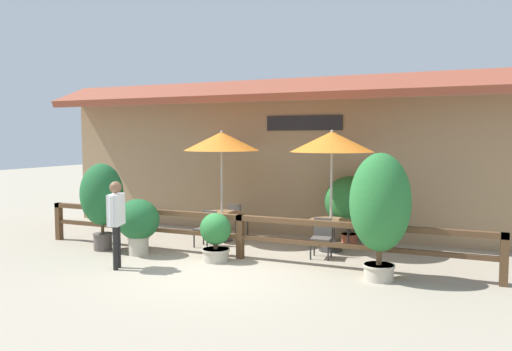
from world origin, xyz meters
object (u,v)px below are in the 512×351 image
object	(u,v)px
potted_plant_entrance_palm	(380,206)
chair_middle_streetside	(322,236)
chair_near_streetside	(207,227)
dining_table_near	(222,218)
pedestrian	(116,213)
patio_umbrella_near	(222,142)
patio_umbrella_middle	(332,142)
chair_near_wallside	(237,218)
potted_plant_broad_leaf	(350,203)
potted_plant_corner_fern	(102,197)
dining_table_middle	(331,226)
chair_middle_wallside	(341,225)
potted_plant_small_flowering	(138,222)
potted_plant_tall_tropical	(216,236)

from	to	relation	value
potted_plant_entrance_palm	chair_middle_streetside	bearing A→B (deg)	138.95
chair_near_streetside	chair_middle_streetside	distance (m)	2.84
dining_table_near	potted_plant_entrance_palm	distance (m)	4.78
chair_near_streetside	pedestrian	size ratio (longest dim) A/B	0.49
patio_umbrella_near	patio_umbrella_middle	xyz separation A→B (m)	(2.84, -0.03, 0.00)
chair_near_wallside	potted_plant_entrance_palm	size ratio (longest dim) A/B	0.36
patio_umbrella_near	dining_table_near	size ratio (longest dim) A/B	2.83
chair_near_wallside	chair_middle_streetside	distance (m)	3.16
patio_umbrella_near	potted_plant_broad_leaf	xyz separation A→B (m)	(3.05, 0.97, -1.50)
potted_plant_corner_fern	pedestrian	bearing A→B (deg)	-41.44
dining_table_middle	chair_middle_wallside	bearing A→B (deg)	85.04
potted_plant_corner_fern	potted_plant_broad_leaf	xyz separation A→B (m)	(5.13, 3.01, -0.23)
patio_umbrella_near	chair_near_wallside	world-z (taller)	patio_umbrella_near
dining_table_middle	potted_plant_small_flowering	world-z (taller)	potted_plant_small_flowering
patio_umbrella_near	potted_plant_tall_tropical	world-z (taller)	patio_umbrella_near
chair_middle_streetside	chair_middle_wallside	bearing A→B (deg)	82.53
chair_near_streetside	dining_table_middle	bearing A→B (deg)	21.35
chair_near_wallside	pedestrian	world-z (taller)	pedestrian
dining_table_near	potted_plant_entrance_palm	size ratio (longest dim) A/B	0.42
dining_table_middle	potted_plant_entrance_palm	bearing A→B (deg)	-54.33
chair_middle_streetside	pedestrian	bearing A→B (deg)	-149.02
patio_umbrella_middle	potted_plant_small_flowering	world-z (taller)	patio_umbrella_middle
chair_near_streetside	potted_plant_small_flowering	bearing A→B (deg)	-120.56
patio_umbrella_near	potted_plant_corner_fern	bearing A→B (deg)	-135.47
chair_middle_streetside	potted_plant_broad_leaf	xyz separation A→B (m)	(0.23, 1.73, 0.54)
patio_umbrella_near	chair_near_streetside	distance (m)	2.18
patio_umbrella_middle	pedestrian	size ratio (longest dim) A/B	1.59
dining_table_near	dining_table_middle	size ratio (longest dim) A/B	1.00
chair_near_wallside	patio_umbrella_middle	world-z (taller)	patio_umbrella_middle
dining_table_middle	potted_plant_corner_fern	size ratio (longest dim) A/B	0.49
chair_near_streetside	dining_table_middle	distance (m)	2.95
pedestrian	potted_plant_tall_tropical	bearing A→B (deg)	-68.00
patio_umbrella_near	chair_near_wallside	bearing A→B (deg)	85.82
chair_near_wallside	pedestrian	distance (m)	4.16
potted_plant_small_flowering	potted_plant_corner_fern	bearing A→B (deg)	177.26
potted_plant_entrance_palm	potted_plant_corner_fern	bearing A→B (deg)	-179.72
patio_umbrella_near	chair_near_streetside	xyz separation A→B (m)	(-0.02, -0.77, -2.04)
dining_table_near	pedestrian	xyz separation A→B (m)	(-0.68, -3.27, 0.55)
chair_middle_streetside	potted_plant_small_flowering	world-z (taller)	potted_plant_small_flowering
chair_middle_streetside	potted_plant_tall_tropical	xyz separation A→B (m)	(-1.98, -1.19, 0.07)
dining_table_middle	chair_middle_streetside	size ratio (longest dim) A/B	1.15
patio_umbrella_near	dining_table_near	xyz separation A→B (m)	(0.00, 0.00, -1.94)
patio_umbrella_middle	dining_table_near	bearing A→B (deg)	179.44
chair_near_wallside	chair_near_streetside	bearing A→B (deg)	92.27
potted_plant_broad_leaf	chair_middle_streetside	bearing A→B (deg)	-97.51
chair_near_wallside	potted_plant_entrance_palm	distance (m)	5.12
chair_middle_wallside	potted_plant_small_flowering	size ratio (longest dim) A/B	0.68
chair_near_wallside	chair_middle_wallside	xyz separation A→B (m)	(2.84, -0.06, 0.00)
potted_plant_small_flowering	potted_plant_broad_leaf	bearing A→B (deg)	36.82
potted_plant_entrance_palm	potted_plant_tall_tropical	xyz separation A→B (m)	(-3.42, 0.06, -0.83)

